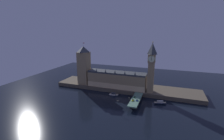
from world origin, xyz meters
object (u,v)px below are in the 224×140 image
object	(u,v)px
car_southbound_lead	(137,100)
boat_downstream	(160,103)
street_lamp_mid	(140,97)
car_northbound_trail	(133,100)
pedestrian_near_rail	(130,100)
boat_upstream	(114,94)
clock_tower	(151,66)
victoria_tower	(84,65)
pedestrian_far_rail	(134,95)
car_northbound_lead	(135,97)
street_lamp_near	(129,100)
pedestrian_mid_walk	(140,99)

from	to	relation	value
car_southbound_lead	boat_downstream	xyz separation A→B (m)	(26.65, 13.11, -4.94)
car_southbound_lead	street_lamp_mid	distance (m)	6.49
car_northbound_trail	pedestrian_near_rail	xyz separation A→B (m)	(-2.40, -2.36, 0.23)
boat_downstream	boat_upstream	bearing A→B (deg)	173.99
pedestrian_near_rail	clock_tower	bearing A→B (deg)	65.01
clock_tower	street_lamp_mid	xyz separation A→B (m)	(-8.38, -30.51, -33.06)
victoria_tower	boat_downstream	world-z (taller)	victoria_tower
pedestrian_near_rail	pedestrian_far_rail	size ratio (longest dim) A/B	1.08
pedestrian_near_rail	street_lamp_mid	size ratio (longest dim) A/B	0.29
car_northbound_lead	street_lamp_near	distance (m)	18.96
victoria_tower	street_lamp_near	world-z (taller)	victoria_tower
pedestrian_near_rail	pedestrian_far_rail	bearing A→B (deg)	90.00
clock_tower	car_northbound_trail	xyz separation A→B (m)	(-15.98, -37.06, -36.13)
car_northbound_trail	street_lamp_near	bearing A→B (deg)	-108.92
victoria_tower	street_lamp_mid	size ratio (longest dim) A/B	11.03
car_southbound_lead	pedestrian_near_rail	distance (m)	8.22
car_northbound_lead	pedestrian_far_rail	size ratio (longest dim) A/B	2.85
car_southbound_lead	boat_downstream	world-z (taller)	car_southbound_lead
pedestrian_far_rail	boat_downstream	bearing A→B (deg)	-3.79
street_lamp_mid	clock_tower	bearing A→B (deg)	74.64
car_northbound_trail	pedestrian_mid_walk	xyz separation A→B (m)	(7.20, 6.27, 0.22)
street_lamp_near	street_lamp_mid	bearing A→B (deg)	54.77
victoria_tower	street_lamp_mid	xyz separation A→B (m)	(97.22, -34.70, -26.05)
boat_upstream	clock_tower	bearing A→B (deg)	17.96
car_northbound_trail	street_lamp_mid	xyz separation A→B (m)	(7.60, 6.55, 3.07)
pedestrian_mid_walk	car_northbound_lead	bearing A→B (deg)	151.53
pedestrian_near_rail	street_lamp_near	size ratio (longest dim) A/B	0.24
pedestrian_mid_walk	street_lamp_mid	distance (m)	2.89
car_northbound_trail	pedestrian_mid_walk	size ratio (longest dim) A/B	2.45
car_northbound_lead	street_lamp_mid	xyz separation A→B (m)	(7.60, -3.62, 3.11)
car_northbound_lead	pedestrian_far_rail	distance (m)	7.19
victoria_tower	pedestrian_far_rail	distance (m)	95.07
pedestrian_near_rail	boat_upstream	world-z (taller)	pedestrian_near_rail
clock_tower	pedestrian_mid_walk	world-z (taller)	clock_tower
car_northbound_lead	pedestrian_near_rail	bearing A→B (deg)	-100.84
pedestrian_far_rail	street_lamp_near	bearing A→B (deg)	-90.91
car_southbound_lead	street_lamp_mid	bearing A→B (deg)	60.57
pedestrian_mid_walk	boat_downstream	xyz separation A→B (m)	(24.25, 8.44, -5.19)
car_southbound_lead	car_northbound_trail	bearing A→B (deg)	-161.68
boat_downstream	car_northbound_lead	bearing A→B (deg)	-171.79
street_lamp_mid	victoria_tower	bearing A→B (deg)	160.36
street_lamp_near	street_lamp_mid	world-z (taller)	street_lamp_near
car_northbound_trail	boat_upstream	distance (m)	39.09
pedestrian_near_rail	boat_downstream	world-z (taller)	pedestrian_near_rail
pedestrian_near_rail	street_lamp_mid	distance (m)	13.69
pedestrian_far_rail	victoria_tower	bearing A→B (deg)	164.43
pedestrian_near_rail	pedestrian_mid_walk	world-z (taller)	pedestrian_near_rail
street_lamp_near	boat_upstream	xyz separation A→B (m)	(-29.49, 29.58, -9.04)
street_lamp_mid	boat_downstream	distance (m)	26.46
car_southbound_lead	pedestrian_mid_walk	size ratio (longest dim) A/B	2.27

